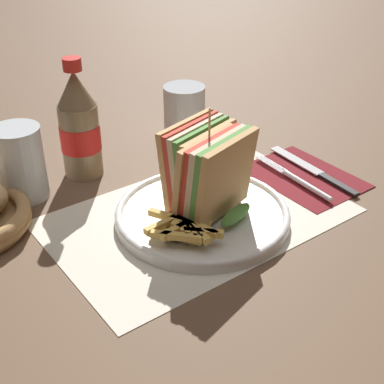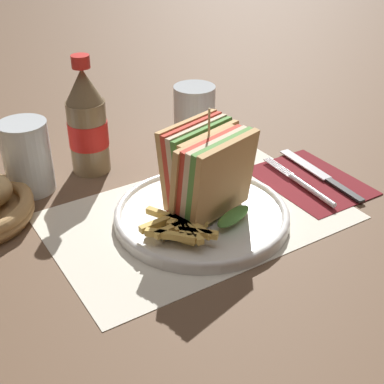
{
  "view_description": "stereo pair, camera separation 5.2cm",
  "coord_description": "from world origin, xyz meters",
  "views": [
    {
      "loc": [
        -0.41,
        -0.52,
        0.44
      ],
      "look_at": [
        -0.0,
        0.02,
        0.04
      ],
      "focal_mm": 50.0,
      "sensor_mm": 36.0,
      "label": 1
    },
    {
      "loc": [
        -0.36,
        -0.55,
        0.44
      ],
      "look_at": [
        -0.0,
        0.02,
        0.04
      ],
      "focal_mm": 50.0,
      "sensor_mm": 36.0,
      "label": 2
    }
  ],
  "objects": [
    {
      "name": "ground_plane",
      "position": [
        0.0,
        0.0,
        0.0
      ],
      "size": [
        4.0,
        4.0,
        0.0
      ],
      "primitive_type": "plane",
      "color": "brown"
    },
    {
      "name": "coke_bottle_near",
      "position": [
        -0.07,
        0.23,
        0.09
      ],
      "size": [
        0.07,
        0.07,
        0.2
      ],
      "color": "#7A6647",
      "rests_on": "ground_plane"
    },
    {
      "name": "ketchup_blob",
      "position": [
        -0.04,
        -0.01,
        0.03
      ],
      "size": [
        0.05,
        0.04,
        0.02
      ],
      "color": "maroon",
      "rests_on": "plate_main"
    },
    {
      "name": "glass_near",
      "position": [
        0.12,
        0.22,
        0.05
      ],
      "size": [
        0.08,
        0.08,
        0.12
      ],
      "color": "silver",
      "rests_on": "ground_plane"
    },
    {
      "name": "fries_pile",
      "position": [
        -0.06,
        -0.03,
        0.03
      ],
      "size": [
        0.11,
        0.11,
        0.02
      ],
      "color": "#E0B756",
      "rests_on": "plate_main"
    },
    {
      "name": "fork",
      "position": [
        0.19,
        -0.01,
        0.01
      ],
      "size": [
        0.02,
        0.18,
        0.01
      ],
      "rotation": [
        0.0,
        0.0,
        -0.06
      ],
      "color": "silver",
      "rests_on": "napkin"
    },
    {
      "name": "club_sandwich",
      "position": [
        0.01,
        0.0,
        0.08
      ],
      "size": [
        0.13,
        0.14,
        0.16
      ],
      "color": "tan",
      "rests_on": "plate_main"
    },
    {
      "name": "placemat",
      "position": [
        0.0,
        0.01,
        0.0
      ],
      "size": [
        0.44,
        0.28,
        0.0
      ],
      "color": "silver",
      "rests_on": "ground_plane"
    },
    {
      "name": "napkin",
      "position": [
        0.22,
        0.0,
        0.0
      ],
      "size": [
        0.14,
        0.19,
        0.0
      ],
      "color": "maroon",
      "rests_on": "ground_plane"
    },
    {
      "name": "knife",
      "position": [
        0.24,
        0.0,
        0.01
      ],
      "size": [
        0.03,
        0.2,
        0.0
      ],
      "rotation": [
        0.0,
        0.0,
        -0.06
      ],
      "color": "black",
      "rests_on": "napkin"
    },
    {
      "name": "plate_main",
      "position": [
        -0.0,
        -0.0,
        0.01
      ],
      "size": [
        0.26,
        0.26,
        0.02
      ],
      "color": "white",
      "rests_on": "ground_plane"
    },
    {
      "name": "glass_far",
      "position": [
        -0.18,
        0.22,
        0.06
      ],
      "size": [
        0.08,
        0.08,
        0.12
      ],
      "color": "silver",
      "rests_on": "ground_plane"
    }
  ]
}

